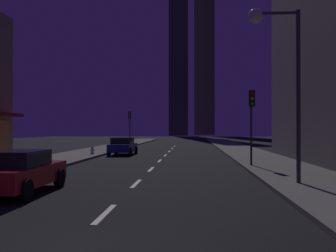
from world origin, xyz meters
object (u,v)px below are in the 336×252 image
object	(u,v)px
car_parked_near	(18,172)
fire_hydrant_far_left	(92,150)
traffic_light_far_left	(130,121)
car_parked_far	(123,146)
street_lamp_right	(276,52)
traffic_light_near_right	(252,111)

from	to	relation	value
car_parked_near	fire_hydrant_far_left	size ratio (longest dim) A/B	6.48
car_parked_near	traffic_light_far_left	xyz separation A→B (m)	(-1.90, 33.02, 2.45)
car_parked_far	traffic_light_far_left	bearing A→B (deg)	97.49
car_parked_far	street_lamp_right	distance (m)	19.20
fire_hydrant_far_left	street_lamp_right	distance (m)	19.59
traffic_light_near_right	traffic_light_far_left	distance (m)	26.65
car_parked_far	car_parked_near	bearing A→B (deg)	-90.00
car_parked_near	traffic_light_far_left	world-z (taller)	traffic_light_far_left
traffic_light_near_right	traffic_light_far_left	world-z (taller)	same
car_parked_near	traffic_light_near_right	world-z (taller)	traffic_light_near_right
fire_hydrant_far_left	traffic_light_far_left	distance (m)	15.77
street_lamp_right	car_parked_far	bearing A→B (deg)	118.68
fire_hydrant_far_left	traffic_light_near_right	xyz separation A→B (m)	(11.40, -8.75, 2.74)
car_parked_near	street_lamp_right	xyz separation A→B (m)	(8.98, 2.16, 4.33)
car_parked_near	car_parked_far	size ratio (longest dim) A/B	1.00
car_parked_far	street_lamp_right	world-z (taller)	street_lamp_right
car_parked_near	car_parked_far	xyz separation A→B (m)	(0.00, 18.57, 0.00)
car_parked_far	traffic_light_near_right	size ratio (longest dim) A/B	1.01
car_parked_far	street_lamp_right	bearing A→B (deg)	-61.32
car_parked_far	fire_hydrant_far_left	bearing A→B (deg)	-154.84
fire_hydrant_far_left	car_parked_far	bearing A→B (deg)	25.16
car_parked_near	fire_hydrant_far_left	bearing A→B (deg)	97.49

